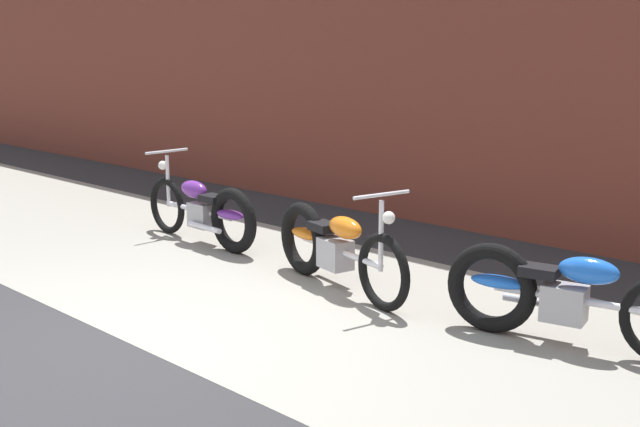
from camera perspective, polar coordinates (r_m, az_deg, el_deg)
The scene contains 6 objects.
ground_plane at distance 6.20m, azimuth -13.93°, elevation -9.26°, with size 80.00×80.00×0.00m, color #2D2D30.
sidewalk_slab at distance 7.22m, azimuth -2.14°, elevation -5.78°, with size 36.00×3.50×0.01m, color gray.
brick_building_wall at distance 9.60m, azimuth 13.02°, elevation 12.96°, with size 36.00×0.50×4.82m, color brown.
motorcycle_purple at distance 8.89m, azimuth -8.37°, elevation 0.18°, with size 2.01×0.58×1.03m.
motorcycle_orange at distance 7.27m, azimuth 0.80°, elevation -2.40°, with size 1.98×0.74×1.03m.
motorcycle_blue at distance 6.13m, azimuth 16.88°, elevation -5.71°, with size 1.98×0.68×1.03m.
Camera 1 is at (4.92, -3.04, 2.23)m, focal length 43.43 mm.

